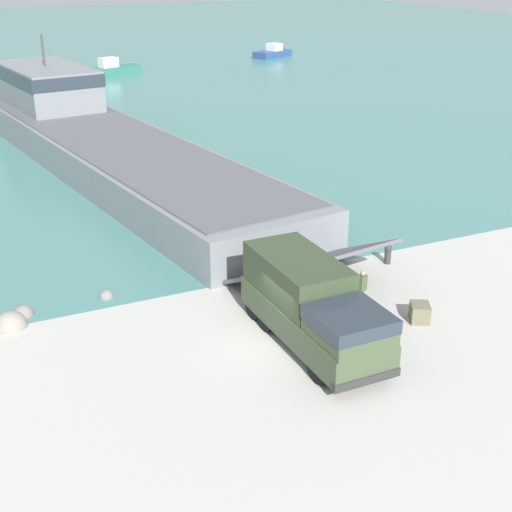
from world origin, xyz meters
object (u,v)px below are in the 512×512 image
object	(u,v)px
landing_craft	(97,134)
cargo_crate	(420,313)
mooring_bollard	(388,253)
moored_boat_b	(273,53)
military_truck	(313,306)
moored_boat_c	(112,69)
soldier_on_ramp	(362,287)

from	to	relation	value
landing_craft	cargo_crate	size ratio (longest dim) A/B	48.86
mooring_bollard	landing_craft	bearing A→B (deg)	108.63
landing_craft	mooring_bollard	bearing A→B (deg)	-79.45
landing_craft	cargo_crate	distance (m)	29.95
landing_craft	mooring_bollard	xyz separation A→B (m)	(8.08, -23.97, -1.38)
landing_craft	moored_boat_b	world-z (taller)	landing_craft
landing_craft	military_truck	xyz separation A→B (m)	(1.07, -29.04, -0.28)
military_truck	mooring_bollard	size ratio (longest dim) A/B	7.84
moored_boat_c	mooring_bollard	distance (m)	60.60
moored_boat_c	landing_craft	bearing A→B (deg)	-32.75
military_truck	soldier_on_ramp	bearing A→B (deg)	116.14
landing_craft	military_truck	distance (m)	29.06
moored_boat_b	moored_boat_c	world-z (taller)	moored_boat_c
landing_craft	soldier_on_ramp	bearing A→B (deg)	-89.10
landing_craft	moored_boat_b	bearing A→B (deg)	42.38
soldier_on_ramp	mooring_bollard	distance (m)	5.12
soldier_on_ramp	moored_boat_b	bearing A→B (deg)	130.12
landing_craft	military_truck	world-z (taller)	landing_craft
military_truck	mooring_bollard	world-z (taller)	military_truck
military_truck	moored_boat_b	world-z (taller)	military_truck
military_truck	mooring_bollard	xyz separation A→B (m)	(7.01, 5.07, -1.10)
military_truck	mooring_bollard	bearing A→B (deg)	125.66
military_truck	cargo_crate	xyz separation A→B (m)	(4.83, -0.28, -1.25)
moored_boat_b	moored_boat_c	xyz separation A→B (m)	(-24.47, -5.94, 0.09)
landing_craft	mooring_bollard	world-z (taller)	landing_craft
soldier_on_ramp	moored_boat_c	world-z (taller)	moored_boat_c
moored_boat_c	cargo_crate	bearing A→B (deg)	-20.65
soldier_on_ramp	moored_boat_b	world-z (taller)	moored_boat_b
moored_boat_c	mooring_bollard	xyz separation A→B (m)	(-2.54, -60.55, -0.19)
moored_boat_b	cargo_crate	bearing A→B (deg)	135.37
moored_boat_c	mooring_bollard	size ratio (longest dim) A/B	7.49
cargo_crate	military_truck	bearing A→B (deg)	176.63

